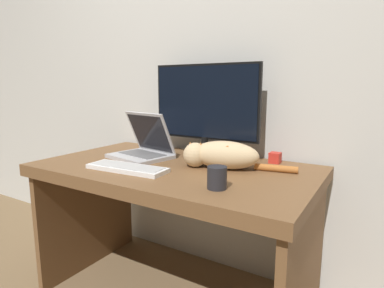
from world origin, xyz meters
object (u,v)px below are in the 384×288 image
(external_keyboard, at_px, (127,168))
(coffee_mug, at_px, (217,178))
(cat, at_px, (221,154))
(laptop, at_px, (143,149))
(monitor, at_px, (205,107))

(external_keyboard, bearing_deg, coffee_mug, -6.68)
(cat, bearing_deg, coffee_mug, -76.45)
(laptop, xyz_separation_m, external_keyboard, (0.11, -0.26, -0.04))
(laptop, relative_size, coffee_mug, 4.06)
(laptop, bearing_deg, cat, 12.49)
(laptop, distance_m, external_keyboard, 0.28)
(monitor, xyz_separation_m, coffee_mug, (0.33, -0.50, -0.23))
(monitor, distance_m, external_keyboard, 0.57)
(monitor, bearing_deg, laptop, -139.78)
(monitor, relative_size, coffee_mug, 7.31)
(laptop, bearing_deg, monitor, 51.72)
(external_keyboard, distance_m, coffee_mug, 0.49)
(laptop, relative_size, cat, 0.68)
(coffee_mug, bearing_deg, external_keyboard, 177.01)
(monitor, relative_size, external_keyboard, 1.57)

